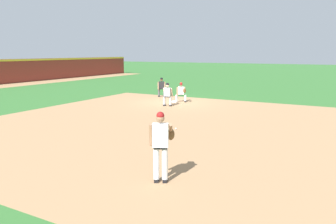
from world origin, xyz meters
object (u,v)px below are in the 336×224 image
(pitcher, at_px, (161,142))
(first_baseman, at_px, (181,91))
(baserunner, at_px, (167,94))
(umpire, at_px, (162,86))
(baseball, at_px, (176,129))
(first_base_bag, at_px, (175,102))

(pitcher, relative_size, first_baseman, 1.39)
(first_baseman, xyz_separation_m, baserunner, (-1.89, 0.03, 0.06))
(pitcher, relative_size, baserunner, 1.27)
(baserunner, bearing_deg, umpire, 34.53)
(baseball, xyz_separation_m, pitcher, (-5.38, -2.35, 1.02))
(baseball, relative_size, pitcher, 0.04)
(first_baseman, bearing_deg, baseball, -155.32)
(first_base_bag, height_order, pitcher, pitcher)
(first_base_bag, xyz_separation_m, baserunner, (-1.57, -0.30, 0.75))
(baserunner, bearing_deg, pitcher, -152.01)
(first_baseman, height_order, baserunner, baserunner)
(baseball, distance_m, umpire, 10.76)
(pitcher, distance_m, baserunner, 12.19)
(first_baseman, distance_m, umpire, 3.05)
(baseball, distance_m, baserunner, 6.39)
(pitcher, bearing_deg, baserunner, 27.99)
(baseball, height_order, umpire, umpire)
(umpire, bearing_deg, baseball, -146.94)
(pitcher, xyz_separation_m, baserunner, (10.76, 5.72, -0.27))
(pitcher, bearing_deg, first_base_bag, 26.03)
(baseball, bearing_deg, first_base_bag, 27.84)
(umpire, bearing_deg, first_baseman, -124.44)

